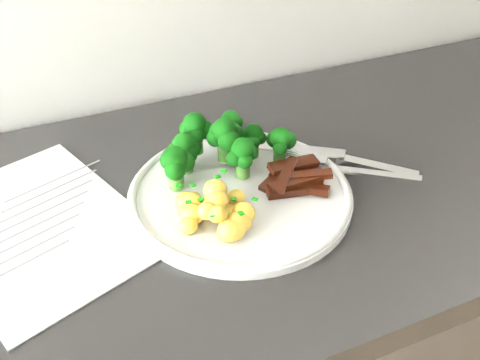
{
  "coord_description": "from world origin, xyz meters",
  "views": [
    {
      "loc": [
        -0.12,
        1.15,
        1.32
      ],
      "look_at": [
        0.11,
        1.67,
        0.9
      ],
      "focal_mm": 40.04,
      "sensor_mm": 36.0,
      "label": 1
    }
  ],
  "objects_px": {
    "broccoli": "(219,143)",
    "recipe_paper": "(40,225)",
    "beef_strips": "(294,179)",
    "plate": "(240,193)",
    "potatoes": "(215,211)",
    "knife": "(354,163)",
    "fork": "(354,169)"
  },
  "relations": [
    {
      "from": "beef_strips",
      "to": "fork",
      "type": "xyz_separation_m",
      "value": [
        0.09,
        -0.01,
        -0.0
      ]
    },
    {
      "from": "fork",
      "to": "plate",
      "type": "bearing_deg",
      "value": 170.71
    },
    {
      "from": "plate",
      "to": "fork",
      "type": "bearing_deg",
      "value": -9.29
    },
    {
      "from": "plate",
      "to": "knife",
      "type": "relative_size",
      "value": 1.52
    },
    {
      "from": "broccoli",
      "to": "fork",
      "type": "bearing_deg",
      "value": -28.11
    },
    {
      "from": "beef_strips",
      "to": "broccoli",
      "type": "bearing_deg",
      "value": 134.15
    },
    {
      "from": "plate",
      "to": "potatoes",
      "type": "relative_size",
      "value": 2.88
    },
    {
      "from": "recipe_paper",
      "to": "fork",
      "type": "xyz_separation_m",
      "value": [
        0.42,
        -0.08,
        0.02
      ]
    },
    {
      "from": "broccoli",
      "to": "plate",
      "type": "bearing_deg",
      "value": -85.95
    },
    {
      "from": "beef_strips",
      "to": "fork",
      "type": "relative_size",
      "value": 0.67
    },
    {
      "from": "beef_strips",
      "to": "knife",
      "type": "height_order",
      "value": "beef_strips"
    },
    {
      "from": "knife",
      "to": "potatoes",
      "type": "bearing_deg",
      "value": -170.4
    },
    {
      "from": "beef_strips",
      "to": "fork",
      "type": "height_order",
      "value": "beef_strips"
    },
    {
      "from": "recipe_paper",
      "to": "broccoli",
      "type": "distance_m",
      "value": 0.26
    },
    {
      "from": "beef_strips",
      "to": "recipe_paper",
      "type": "bearing_deg",
      "value": 168.7
    },
    {
      "from": "broccoli",
      "to": "recipe_paper",
      "type": "bearing_deg",
      "value": -176.89
    },
    {
      "from": "broccoli",
      "to": "potatoes",
      "type": "xyz_separation_m",
      "value": [
        -0.05,
        -0.11,
        -0.03
      ]
    },
    {
      "from": "potatoes",
      "to": "knife",
      "type": "distance_m",
      "value": 0.24
    },
    {
      "from": "beef_strips",
      "to": "fork",
      "type": "bearing_deg",
      "value": -6.23
    },
    {
      "from": "recipe_paper",
      "to": "beef_strips",
      "type": "bearing_deg",
      "value": -11.3
    },
    {
      "from": "potatoes",
      "to": "fork",
      "type": "bearing_deg",
      "value": 3.97
    },
    {
      "from": "potatoes",
      "to": "beef_strips",
      "type": "xyz_separation_m",
      "value": [
        0.13,
        0.03,
        -0.0
      ]
    },
    {
      "from": "recipe_paper",
      "to": "plate",
      "type": "xyz_separation_m",
      "value": [
        0.26,
        -0.05,
        0.01
      ]
    },
    {
      "from": "knife",
      "to": "fork",
      "type": "bearing_deg",
      "value": -125.61
    },
    {
      "from": "recipe_paper",
      "to": "potatoes",
      "type": "bearing_deg",
      "value": -23.94
    },
    {
      "from": "broccoli",
      "to": "beef_strips",
      "type": "height_order",
      "value": "broccoli"
    },
    {
      "from": "recipe_paper",
      "to": "fork",
      "type": "relative_size",
      "value": 2.48
    },
    {
      "from": "plate",
      "to": "broccoli",
      "type": "relative_size",
      "value": 1.53
    },
    {
      "from": "potatoes",
      "to": "fork",
      "type": "height_order",
      "value": "potatoes"
    },
    {
      "from": "beef_strips",
      "to": "potatoes",
      "type": "bearing_deg",
      "value": -168.81
    },
    {
      "from": "broccoli",
      "to": "beef_strips",
      "type": "xyz_separation_m",
      "value": [
        0.08,
        -0.08,
        -0.03
      ]
    },
    {
      "from": "broccoli",
      "to": "beef_strips",
      "type": "bearing_deg",
      "value": -45.85
    }
  ]
}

